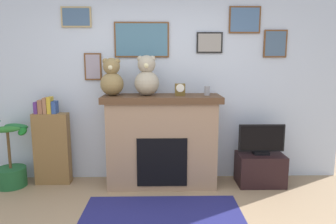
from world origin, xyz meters
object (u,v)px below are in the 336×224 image
(bookshelf, at_px, (52,145))
(tv_stand, at_px, (260,169))
(potted_plant, at_px, (11,165))
(television, at_px, (261,140))
(teddy_bear_grey, at_px, (147,78))
(fireplace, at_px, (162,140))
(teddy_bear_cream, at_px, (112,79))
(mantel_clock, at_px, (180,90))
(candle_jar, at_px, (207,91))

(bookshelf, bearing_deg, tv_stand, -2.07)
(potted_plant, distance_m, television, 3.30)
(tv_stand, bearing_deg, teddy_bear_grey, 179.34)
(fireplace, relative_size, television, 2.51)
(teddy_bear_cream, bearing_deg, bookshelf, 174.35)
(tv_stand, relative_size, mantel_clock, 4.01)
(tv_stand, xyz_separation_m, teddy_bear_cream, (-1.94, 0.02, 1.20))
(fireplace, distance_m, candle_jar, 0.87)
(candle_jar, bearing_deg, fireplace, 178.25)
(television, bearing_deg, tv_stand, 90.00)
(potted_plant, bearing_deg, mantel_clock, 0.41)
(fireplace, xyz_separation_m, television, (1.31, -0.04, 0.01))
(bookshelf, height_order, potted_plant, bookshelf)
(tv_stand, relative_size, candle_jar, 5.13)
(fireplace, bearing_deg, mantel_clock, -4.77)
(bookshelf, xyz_separation_m, mantel_clock, (1.70, -0.08, 0.75))
(teddy_bear_grey, bearing_deg, fireplace, 5.51)
(fireplace, height_order, tv_stand, fireplace)
(candle_jar, bearing_deg, mantel_clock, -179.72)
(fireplace, distance_m, potted_plant, 2.01)
(potted_plant, xyz_separation_m, teddy_bear_cream, (1.35, 0.02, 1.12))
(teddy_bear_cream, distance_m, teddy_bear_grey, 0.44)
(tv_stand, xyz_separation_m, mantel_clock, (-1.07, 0.02, 1.06))
(potted_plant, height_order, teddy_bear_cream, teddy_bear_cream)
(tv_stand, height_order, mantel_clock, mantel_clock)
(bookshelf, bearing_deg, teddy_bear_cream, -5.65)
(bookshelf, distance_m, teddy_bear_cream, 1.22)
(teddy_bear_grey, bearing_deg, potted_plant, -179.45)
(television, bearing_deg, mantel_clock, 179.06)
(potted_plant, xyz_separation_m, tv_stand, (3.29, -0.00, -0.08))
(television, bearing_deg, teddy_bear_grey, 179.28)
(tv_stand, height_order, candle_jar, candle_jar)
(television, distance_m, candle_jar, 0.97)
(mantel_clock, height_order, teddy_bear_grey, teddy_bear_grey)
(tv_stand, distance_m, mantel_clock, 1.51)
(fireplace, relative_size, potted_plant, 1.71)
(fireplace, relative_size, teddy_bear_cream, 3.17)
(potted_plant, xyz_separation_m, television, (3.29, -0.00, 0.32))
(potted_plant, height_order, tv_stand, potted_plant)
(fireplace, xyz_separation_m, mantel_clock, (0.23, -0.02, 0.67))
(fireplace, relative_size, bookshelf, 1.29)
(bookshelf, xyz_separation_m, tv_stand, (2.77, -0.10, -0.32))
(bookshelf, relative_size, tv_stand, 1.94)
(candle_jar, bearing_deg, teddy_bear_grey, -179.95)
(television, xyz_separation_m, candle_jar, (-0.73, 0.02, 0.65))
(bookshelf, relative_size, television, 1.95)
(teddy_bear_grey, bearing_deg, tv_stand, -0.66)
(mantel_clock, relative_size, teddy_bear_grey, 0.30)
(television, bearing_deg, bookshelf, 177.90)
(potted_plant, height_order, television, potted_plant)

